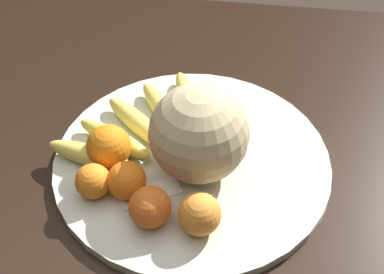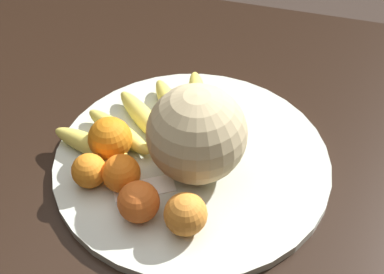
{
  "view_description": "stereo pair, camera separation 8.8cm",
  "coord_description": "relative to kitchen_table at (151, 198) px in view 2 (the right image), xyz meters",
  "views": [
    {
      "loc": [
        -0.16,
        0.61,
        1.41
      ],
      "look_at": [
        -0.07,
        -0.02,
        0.8
      ],
      "focal_mm": 50.0,
      "sensor_mm": 36.0,
      "label": 1
    },
    {
      "loc": [
        -0.25,
        0.59,
        1.41
      ],
      "look_at": [
        -0.07,
        -0.02,
        0.8
      ],
      "focal_mm": 50.0,
      "sensor_mm": 36.0,
      "label": 2
    }
  ],
  "objects": [
    {
      "name": "melon",
      "position": [
        -0.09,
        -0.0,
        0.19
      ],
      "size": [
        0.16,
        0.16,
        0.16
      ],
      "color": "#C6B284",
      "rests_on": "fruit_bowl"
    },
    {
      "name": "orange_back_left",
      "position": [
        0.07,
        0.08,
        0.13
      ],
      "size": [
        0.06,
        0.06,
        0.06
      ],
      "color": "orange",
      "rests_on": "fruit_bowl"
    },
    {
      "name": "banana_bunch",
      "position": [
        0.02,
        -0.07,
        0.12
      ],
      "size": [
        0.27,
        0.29,
        0.04
      ],
      "rotation": [
        0.0,
        0.0,
        5.57
      ],
      "color": "brown",
      "rests_on": "fruit_bowl"
    },
    {
      "name": "orange_front_right",
      "position": [
        0.02,
        0.07,
        0.14
      ],
      "size": [
        0.06,
        0.06,
        0.06
      ],
      "color": "orange",
      "rests_on": "fruit_bowl"
    },
    {
      "name": "orange_front_left",
      "position": [
        -0.03,
        0.12,
        0.14
      ],
      "size": [
        0.07,
        0.07,
        0.07
      ],
      "color": "orange",
      "rests_on": "fruit_bowl"
    },
    {
      "name": "produce_tag",
      "position": [
        -0.02,
        0.07,
        0.11
      ],
      "size": [
        0.1,
        0.08,
        0.0
      ],
      "rotation": [
        0.0,
        0.0,
        0.53
      ],
      "color": "white",
      "rests_on": "fruit_bowl"
    },
    {
      "name": "orange_back_right",
      "position": [
        0.06,
        0.01,
        0.14
      ],
      "size": [
        0.08,
        0.08,
        0.08
      ],
      "color": "orange",
      "rests_on": "fruit_bowl"
    },
    {
      "name": "kitchen_table",
      "position": [
        0.0,
        0.0,
        0.0
      ],
      "size": [
        1.26,
        1.16,
        0.73
      ],
      "color": "black",
      "rests_on": "ground_plane"
    },
    {
      "name": "fruit_bowl",
      "position": [
        -0.07,
        -0.02,
        0.1
      ],
      "size": [
        0.47,
        0.47,
        0.02
      ],
      "color": "beige",
      "rests_on": "kitchen_table"
    },
    {
      "name": "orange_mid_center",
      "position": [
        -0.1,
        0.12,
        0.14
      ],
      "size": [
        0.07,
        0.07,
        0.07
      ],
      "color": "orange",
      "rests_on": "fruit_bowl"
    }
  ]
}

